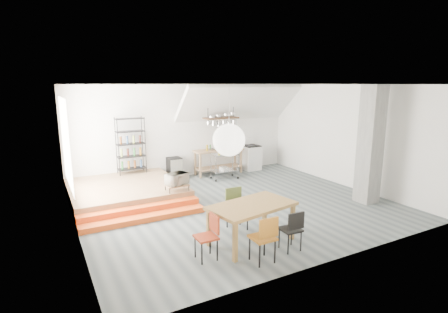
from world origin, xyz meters
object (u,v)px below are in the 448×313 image
dining_table (252,208)px  mini_fridge (174,169)px  stove (251,157)px  rolling_cart (224,162)px

dining_table → mini_fridge: bearing=76.8°
dining_table → mini_fridge: (0.32, 5.34, -0.36)m
stove → rolling_cart: 1.69m
dining_table → rolling_cart: (1.86, 4.59, -0.16)m
dining_table → rolling_cart: 4.96m
dining_table → mini_fridge: dining_table is taller
stove → rolling_cart: size_ratio=1.26×
stove → mini_fridge: size_ratio=1.55×
stove → dining_table: bearing=-122.6°
mini_fridge → stove: bearing=-0.8°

